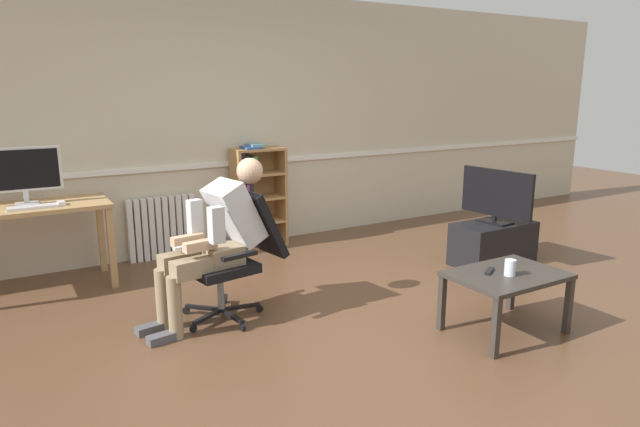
{
  "coord_description": "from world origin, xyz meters",
  "views": [
    {
      "loc": [
        -2.12,
        -2.99,
        1.73
      ],
      "look_at": [
        0.15,
        0.85,
        0.7
      ],
      "focal_mm": 30.94,
      "sensor_mm": 36.0,
      "label": 1
    }
  ],
  "objects": [
    {
      "name": "radiator",
      "position": [
        -0.73,
        2.54,
        0.32
      ],
      "size": [
        0.68,
        0.08,
        0.64
      ],
      "color": "white",
      "rests_on": "ground_plane"
    },
    {
      "name": "spare_remote",
      "position": [
        0.8,
        -0.41,
        0.45
      ],
      "size": [
        0.15,
        0.11,
        0.02
      ],
      "primitive_type": "cube",
      "rotation": [
        0.0,
        0.0,
        2.11
      ],
      "color": "black",
      "rests_on": "coffee_table"
    },
    {
      "name": "keyboard",
      "position": [
        -1.9,
        2.01,
        0.77
      ],
      "size": [
        0.39,
        0.12,
        0.02
      ],
      "primitive_type": "cube",
      "color": "silver",
      "rests_on": "computer_desk"
    },
    {
      "name": "office_chair",
      "position": [
        -0.61,
        0.8,
        0.52
      ],
      "size": [
        0.82,
        0.63,
        0.96
      ],
      "rotation": [
        0.0,
        0.0,
        -1.41
      ],
      "color": "black",
      "rests_on": "ground_plane"
    },
    {
      "name": "back_wall",
      "position": [
        0.0,
        2.65,
        1.35
      ],
      "size": [
        12.0,
        0.13,
        2.7
      ],
      "color": "beige",
      "rests_on": "ground_plane"
    },
    {
      "name": "drinking_glass",
      "position": [
        0.87,
        -0.53,
        0.5
      ],
      "size": [
        0.08,
        0.08,
        0.11
      ],
      "primitive_type": "cylinder",
      "color": "silver",
      "rests_on": "coffee_table"
    },
    {
      "name": "tv_stand",
      "position": [
        2.04,
        0.66,
        0.21
      ],
      "size": [
        0.82,
        0.43,
        0.42
      ],
      "color": "black",
      "rests_on": "ground_plane"
    },
    {
      "name": "imac_monitor",
      "position": [
        -1.94,
        2.23,
        1.04
      ],
      "size": [
        0.6,
        0.14,
        0.48
      ],
      "color": "silver",
      "rests_on": "computer_desk"
    },
    {
      "name": "coffee_table",
      "position": [
        0.9,
        -0.48,
        0.39
      ],
      "size": [
        0.8,
        0.56,
        0.44
      ],
      "color": "#332D28",
      "rests_on": "ground_plane"
    },
    {
      "name": "ground_plane",
      "position": [
        0.0,
        0.0,
        0.0
      ],
      "size": [
        18.0,
        18.0,
        0.0
      ],
      "primitive_type": "plane",
      "color": "brown"
    },
    {
      "name": "computer_desk",
      "position": [
        -1.93,
        2.15,
        0.65
      ],
      "size": [
        1.26,
        0.61,
        0.76
      ],
      "color": "tan",
      "rests_on": "ground_plane"
    },
    {
      "name": "computer_mouse",
      "position": [
        -1.69,
        2.03,
        0.77
      ],
      "size": [
        0.06,
        0.1,
        0.03
      ],
      "primitive_type": "cube",
      "color": "white",
      "rests_on": "computer_desk"
    },
    {
      "name": "person_seated",
      "position": [
        -0.79,
        0.78,
        0.65
      ],
      "size": [
        1.03,
        0.46,
        1.21
      ],
      "rotation": [
        0.0,
        0.0,
        -1.41
      ],
      "color": "#937F60",
      "rests_on": "ground_plane"
    },
    {
      "name": "bookshelf",
      "position": [
        0.26,
        2.44,
        0.55
      ],
      "size": [
        0.56,
        0.29,
        1.14
      ],
      "color": "#AD7F4C",
      "rests_on": "ground_plane"
    },
    {
      "name": "tv_screen",
      "position": [
        2.04,
        0.66,
        0.7
      ],
      "size": [
        0.24,
        0.78,
        0.53
      ],
      "rotation": [
        0.0,
        0.0,
        1.69
      ],
      "color": "black",
      "rests_on": "tv_stand"
    }
  ]
}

